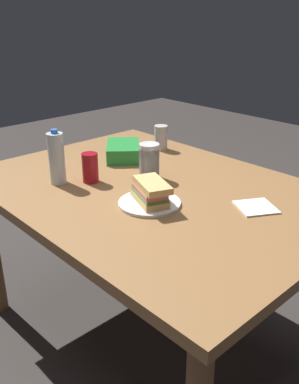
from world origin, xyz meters
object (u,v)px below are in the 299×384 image
water_bottle_tall (57,158)px  paper_plate (150,203)px  dining_table (153,207)px  sandwich (150,192)px  chip_bag (123,151)px  plastic_cup_stack (149,161)px  soda_can_red (90,168)px  soda_can_silver (161,138)px

water_bottle_tall → paper_plate: bearing=17.6°
paper_plate → water_bottle_tall: 0.44m
dining_table → water_bottle_tall: bearing=-140.0°
sandwich → water_bottle_tall: size_ratio=0.91×
chip_bag → plastic_cup_stack: (0.28, -0.09, 0.04)m
sandwich → soda_can_red: size_ratio=1.68×
dining_table → chip_bag: 0.41m
sandwich → chip_bag: sandwich is taller
sandwich → plastic_cup_stack: (-0.20, 0.18, 0.02)m
paper_plate → soda_can_silver: (-0.44, 0.49, 0.06)m
dining_table → water_bottle_tall: size_ratio=6.41×
soda_can_red → water_bottle_tall: size_ratio=0.54×
dining_table → plastic_cup_stack: 0.19m
sandwich → dining_table: bearing=133.7°
dining_table → sandwich: sandwich is taller
soda_can_red → soda_can_silver: 0.53m
paper_plate → chip_bag: chip_bag is taller
paper_plate → soda_can_silver: 0.67m
chip_bag → water_bottle_tall: size_ratio=1.02×
plastic_cup_stack → dining_table: bearing=-35.4°
chip_bag → soda_can_silver: bearing=123.6°
soda_can_red → paper_plate: bearing=4.3°
dining_table → chip_bag: bearing=157.8°
chip_bag → water_bottle_tall: (0.06, -0.40, 0.07)m
dining_table → chip_bag: size_ratio=6.26×
soda_can_silver → plastic_cup_stack: bearing=-51.3°
chip_bag → soda_can_silver: soda_can_silver is taller
chip_bag → soda_can_red: bearing=-23.9°
paper_plate → plastic_cup_stack: 0.27m
water_bottle_tall → soda_can_silver: (-0.04, 0.62, -0.05)m
sandwich → soda_can_silver: 0.67m
sandwich → chip_bag: 0.54m
chip_bag → plastic_cup_stack: bearing=22.6°
paper_plate → water_bottle_tall: bearing=-162.4°
soda_can_silver → chip_bag: bearing=-96.5°
sandwich → soda_can_silver: bearing=132.4°
chip_bag → sandwich: bearing=10.7°
paper_plate → plastic_cup_stack: plastic_cup_stack is taller
soda_can_red → plastic_cup_stack: bearing=56.9°
dining_table → paper_plate: 0.19m
paper_plate → water_bottle_tall: water_bottle_tall is taller
paper_plate → soda_can_red: 0.33m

